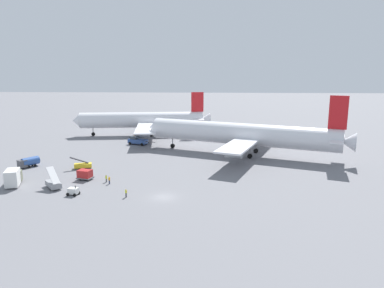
{
  "coord_description": "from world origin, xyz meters",
  "views": [
    {
      "loc": [
        8.38,
        -62.27,
        23.35
      ],
      "look_at": [
        3.85,
        29.2,
        4.0
      ],
      "focal_mm": 33.23,
      "sensor_mm": 36.0,
      "label": 1
    }
  ],
  "objects": [
    {
      "name": "ground_crew_marshaller_foreground",
      "position": [
        -12.23,
        7.14,
        0.83
      ],
      "size": [
        0.36,
        0.36,
        1.6
      ],
      "color": "#2D3351",
      "rests_on": "ground"
    },
    {
      "name": "pushback_tug",
      "position": [
        -14.29,
        46.53,
        1.24
      ],
      "size": [
        9.19,
        4.63,
        2.93
      ],
      "color": "#2D4C8C",
      "rests_on": "ground"
    },
    {
      "name": "gse_gpu_cart_small",
      "position": [
        -17.23,
        0.25,
        0.79
      ],
      "size": [
        2.38,
        2.0,
        1.9
      ],
      "color": "silver",
      "rests_on": "ground"
    },
    {
      "name": "ground_crew_wing_walker_right",
      "position": [
        -13.21,
        8.33,
        0.81
      ],
      "size": [
        0.36,
        0.36,
        1.57
      ],
      "color": "#4C4C51",
      "rests_on": "ground"
    },
    {
      "name": "gse_belt_loader_portside",
      "position": [
        -21.86,
        18.47,
        0.83
      ],
      "size": [
        5.06,
        2.96,
        3.02
      ],
      "color": "gold",
      "rests_on": "ground"
    },
    {
      "name": "gse_catering_truck_tall",
      "position": [
        -31.49,
        5.22,
        1.76
      ],
      "size": [
        4.12,
        6.3,
        3.5
      ],
      "color": "#666B4C",
      "rests_on": "ground"
    },
    {
      "name": "ground_crew_ramp_agent_by_cones",
      "position": [
        -6.97,
        -0.32,
        0.83
      ],
      "size": [
        0.41,
        0.42,
        1.61
      ],
      "color": "#4C4C51",
      "rests_on": "ground"
    },
    {
      "name": "gse_container_dolly_flat",
      "position": [
        -18.3,
        9.86,
        1.17
      ],
      "size": [
        3.66,
        2.94,
        2.15
      ],
      "color": "slate",
      "rests_on": "ground"
    },
    {
      "name": "gse_fuel_bowser_stubby",
      "position": [
        -35.38,
        18.84,
        1.33
      ],
      "size": [
        4.39,
        5.07,
        2.4
      ],
      "color": "#2D5199",
      "rests_on": "ground"
    },
    {
      "name": "gse_stair_truck_yellow",
      "position": [
        -22.7,
        4.05,
        1.03
      ],
      "size": [
        4.45,
        4.71,
        4.06
      ],
      "color": "gray",
      "rests_on": "ground"
    },
    {
      "name": "airliner_at_gate_left",
      "position": [
        -15.33,
        62.73,
        5.45
      ],
      "size": [
        49.08,
        49.5,
        15.33
      ],
      "color": "silver",
      "rests_on": "ground"
    },
    {
      "name": "ground_plane",
      "position": [
        0.0,
        0.0,
        0.0
      ],
      "size": [
        600.0,
        600.0,
        0.0
      ],
      "primitive_type": "plane",
      "color": "slate"
    },
    {
      "name": "airliner_being_pushed",
      "position": [
        17.41,
        34.52,
        5.75
      ],
      "size": [
        56.07,
        40.69,
        17.08
      ],
      "color": "silver",
      "rests_on": "ground"
    }
  ]
}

